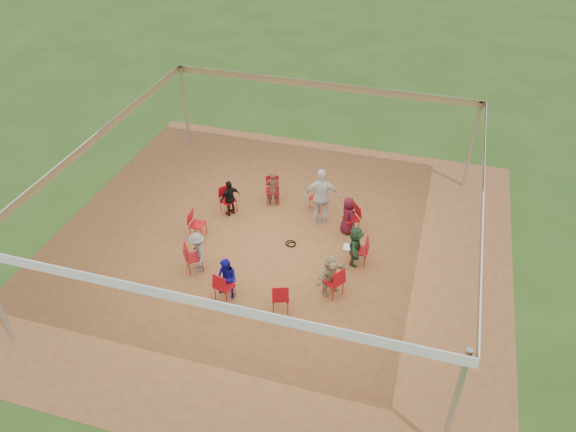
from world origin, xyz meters
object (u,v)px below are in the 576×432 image
(chair_2, at_px, (318,197))
(person_seated_1, at_px, (348,215))
(standing_person, at_px, (322,197))
(chair_8, at_px, (280,296))
(person_seated_0, at_px, (355,246))
(chair_7, at_px, (225,286))
(chair_1, at_px, (351,219))
(chair_0, at_px, (359,251))
(cable_coil, at_px, (291,244))
(person_seated_4, at_px, (198,252))
(person_seated_6, at_px, (331,275))
(chair_3, at_px, (273,191))
(person_seated_2, at_px, (273,189))
(chair_4, at_px, (228,200))
(chair_6, at_px, (194,257))
(laptop, at_px, (349,246))
(chair_5, at_px, (198,225))
(person_seated_3, at_px, (230,198))
(person_seated_5, at_px, (227,279))
(chair_9, at_px, (334,281))

(chair_2, distance_m, person_seated_1, 1.44)
(standing_person, bearing_deg, chair_8, 72.05)
(person_seated_0, bearing_deg, chair_7, 127.08)
(chair_1, relative_size, person_seated_1, 0.75)
(chair_0, relative_size, chair_8, 1.00)
(cable_coil, bearing_deg, person_seated_4, -140.81)
(chair_1, height_order, cable_coil, chair_1)
(person_seated_6, bearing_deg, person_seated_1, 36.00)
(chair_1, distance_m, person_seated_4, 4.62)
(chair_3, height_order, chair_8, same)
(person_seated_2, relative_size, cable_coil, 3.55)
(cable_coil, bearing_deg, chair_4, 156.96)
(chair_6, height_order, laptop, chair_6)
(person_seated_1, xyz_separation_m, cable_coil, (-1.42, -1.05, -0.58))
(person_seated_0, bearing_deg, person_seated_1, 18.00)
(chair_3, height_order, person_seated_6, person_seated_6)
(person_seated_2, distance_m, cable_coil, 2.18)
(person_seated_2, height_order, standing_person, standing_person)
(person_seated_2, bearing_deg, chair_4, 13.43)
(person_seated_1, height_order, standing_person, standing_person)
(chair_1, xyz_separation_m, laptop, (0.22, -1.39, 0.12))
(person_seated_1, relative_size, standing_person, 0.64)
(chair_2, xyz_separation_m, person_seated_4, (-2.42, -3.67, 0.15))
(chair_5, distance_m, person_seated_3, 1.44)
(chair_4, height_order, chair_6, same)
(chair_0, relative_size, chair_7, 1.00)
(cable_coil, bearing_deg, chair_8, -79.63)
(chair_7, bearing_deg, person_seated_5, 90.00)
(person_seated_5, distance_m, cable_coil, 2.74)
(chair_9, height_order, person_seated_1, person_seated_1)
(person_seated_1, xyz_separation_m, person_seated_2, (-2.54, 0.72, 0.00))
(person_seated_0, bearing_deg, laptop, 90.00)
(chair_3, distance_m, chair_6, 3.83)
(person_seated_1, distance_m, person_seated_6, 2.64)
(chair_6, relative_size, cable_coil, 2.67)
(chair_2, distance_m, standing_person, 0.85)
(chair_6, bearing_deg, cable_coil, 91.02)
(chair_7, xyz_separation_m, chair_8, (1.46, 0.05, 0.00))
(chair_3, bearing_deg, chair_2, 162.00)
(person_seated_4, height_order, laptop, person_seated_4)
(chair_5, bearing_deg, laptop, 90.00)
(cable_coil, bearing_deg, chair_7, -110.82)
(chair_6, height_order, person_seated_4, person_seated_4)
(chair_3, height_order, laptop, chair_3)
(chair_4, distance_m, chair_6, 2.78)
(chair_0, xyz_separation_m, person_seated_2, (-3.14, 2.02, 0.15))
(chair_0, distance_m, chair_1, 1.46)
(chair_9, relative_size, laptop, 3.02)
(chair_2, height_order, chair_3, same)
(chair_2, relative_size, person_seated_2, 0.75)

